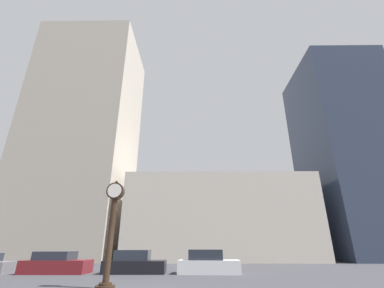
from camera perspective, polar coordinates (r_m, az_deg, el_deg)
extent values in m
cube|color=#ADA393|center=(40.44, -22.79, 1.22)|extent=(13.14, 12.00, 32.46)
cube|color=beige|center=(34.41, 5.93, -16.44)|extent=(21.86, 12.00, 9.48)
cube|color=#2D384C|center=(41.90, 30.76, -1.76)|extent=(10.04, 12.00, 27.52)
cylinder|color=black|center=(12.62, -18.76, -27.89)|extent=(0.80, 0.80, 0.12)
cylinder|color=black|center=(12.61, -18.70, -27.40)|extent=(0.53, 0.53, 0.10)
cylinder|color=black|center=(12.53, -17.69, -19.44)|extent=(0.27, 0.27, 3.41)
cylinder|color=black|center=(12.75, -16.61, -10.04)|extent=(0.78, 0.35, 0.78)
cylinder|color=white|center=(12.58, -16.85, -9.87)|extent=(0.64, 0.02, 0.64)
cylinder|color=white|center=(12.92, -16.38, -10.21)|extent=(0.64, 0.02, 0.64)
sphere|color=black|center=(12.84, -16.40, -8.08)|extent=(0.12, 0.12, 0.12)
cube|color=maroon|center=(20.26, -27.84, -22.97)|extent=(4.08, 1.93, 0.79)
cube|color=#232833|center=(20.32, -28.04, -21.05)|extent=(2.25, 1.69, 0.52)
cube|color=black|center=(18.73, -12.53, -25.11)|extent=(3.97, 1.92, 0.76)
cube|color=#232833|center=(18.74, -12.98, -22.93)|extent=(2.20, 1.65, 0.63)
cube|color=silver|center=(18.21, 3.81, -25.57)|extent=(4.01, 1.98, 0.80)
cube|color=#232833|center=(18.17, 3.07, -23.35)|extent=(2.24, 1.66, 0.62)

